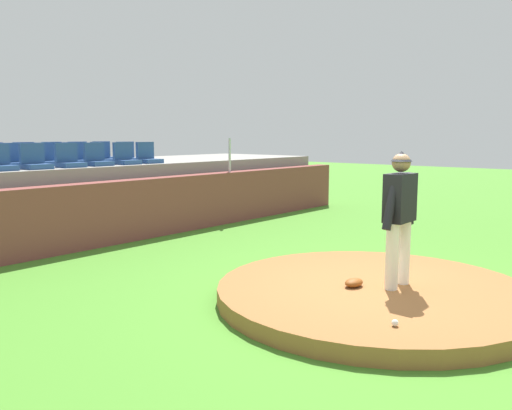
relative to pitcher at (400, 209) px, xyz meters
The scene contains 22 objects.
ground_plane 1.27m from the pitcher, 125.48° to the left, with size 60.00×60.00×0.00m, color #478829.
pitchers_mound 1.17m from the pitcher, 125.48° to the left, with size 4.14×4.14×0.21m, color #986033.
pitcher is the anchor object (origin of this frame).
baseball 1.80m from the pitcher, 155.70° to the right, with size 0.07×0.07×0.07m, color white.
fielding_glove 1.13m from the pitcher, 132.00° to the left, with size 0.30×0.20×0.11m, color brown.
brick_barrier 6.09m from the pitcher, 91.62° to the left, with size 15.64×0.40×1.26m, color brown.
fence_post_right 6.91m from the pitcher, 61.40° to the left, with size 0.06×0.06×0.84m, color silver.
bleacher_platform 8.36m from the pitcher, 91.18° to the left, with size 15.30×3.64×1.52m, color gray.
stadium_chair_1 7.15m from the pitcher, 100.09° to the left, with size 0.48×0.44×0.50m.
stadium_chair_2 7.06m from the pitcher, 94.21° to the left, with size 0.48×0.44×0.50m.
stadium_chair_3 7.08m from the pitcher, 88.70° to the left, with size 0.48×0.44×0.50m.
stadium_chair_4 7.12m from the pitcher, 82.74° to the left, with size 0.48×0.44×0.50m.
stadium_chair_5 7.26m from the pitcher, 77.63° to the left, with size 0.48×0.44×0.50m.
stadium_chair_7 8.06m from the pitcher, 98.80° to the left, with size 0.48×0.44×0.50m.
stadium_chair_8 7.96m from the pitcher, 93.91° to the left, with size 0.48×0.44×0.50m.
stadium_chair_9 7.94m from the pitcher, 88.64° to the left, with size 0.48×0.44×0.50m.
stadium_chair_10 7.99m from the pitcher, 83.63° to the left, with size 0.48×0.44×0.50m.
stadium_chair_11 8.10m from the pitcher, 78.56° to the left, with size 0.48×0.44×0.50m.
stadium_chair_14 8.90m from the pitcher, 93.26° to the left, with size 0.48×0.44×0.50m.
stadium_chair_15 8.88m from the pitcher, 88.84° to the left, with size 0.48×0.44×0.50m.
stadium_chair_16 8.92m from the pitcher, 84.45° to the left, with size 0.48×0.44×0.50m.
stadium_chair_17 9.03m from the pitcher, 80.07° to the left, with size 0.48×0.44×0.50m.
Camera 1 is at (-6.10, -3.09, 2.18)m, focal length 36.51 mm.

